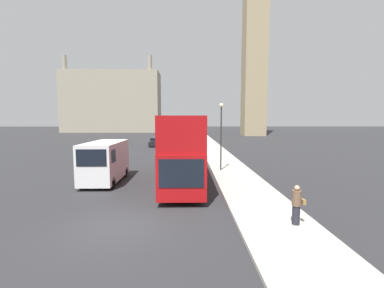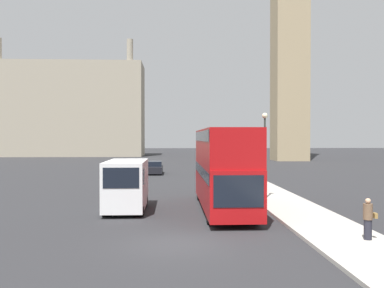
{
  "view_description": "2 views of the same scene",
  "coord_description": "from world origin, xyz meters",
  "px_view_note": "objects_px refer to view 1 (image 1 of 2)",
  "views": [
    {
      "loc": [
        3.01,
        -10.24,
        4.34
      ],
      "look_at": [
        3.33,
        9.01,
        2.5
      ],
      "focal_mm": 24.0,
      "sensor_mm": 36.0,
      "label": 1
    },
    {
      "loc": [
        -0.16,
        -16.41,
        4.07
      ],
      "look_at": [
        1.37,
        17.27,
        3.57
      ],
      "focal_mm": 40.0,
      "sensor_mm": 36.0,
      "label": 2
    }
  ],
  "objects_px": {
    "red_double_decker_bus": "(183,146)",
    "street_lamp": "(221,126)",
    "pedestrian": "(297,205)",
    "white_van": "(105,161)",
    "parked_sedan": "(156,142)"
  },
  "relations": [
    {
      "from": "white_van",
      "to": "street_lamp",
      "type": "height_order",
      "value": "street_lamp"
    },
    {
      "from": "red_double_decker_bus",
      "to": "pedestrian",
      "type": "bearing_deg",
      "value": -59.4
    },
    {
      "from": "street_lamp",
      "to": "parked_sedan",
      "type": "height_order",
      "value": "street_lamp"
    },
    {
      "from": "pedestrian",
      "to": "street_lamp",
      "type": "distance_m",
      "value": 11.58
    },
    {
      "from": "red_double_decker_bus",
      "to": "pedestrian",
      "type": "height_order",
      "value": "red_double_decker_bus"
    },
    {
      "from": "white_van",
      "to": "street_lamp",
      "type": "distance_m",
      "value": 9.41
    },
    {
      "from": "pedestrian",
      "to": "parked_sedan",
      "type": "xyz_separation_m",
      "value": [
        -9.55,
        32.06,
        -0.3
      ]
    },
    {
      "from": "red_double_decker_bus",
      "to": "parked_sedan",
      "type": "relative_size",
      "value": 2.38
    },
    {
      "from": "street_lamp",
      "to": "parked_sedan",
      "type": "relative_size",
      "value": 1.18
    },
    {
      "from": "red_double_decker_bus",
      "to": "street_lamp",
      "type": "bearing_deg",
      "value": 46.69
    },
    {
      "from": "red_double_decker_bus",
      "to": "pedestrian",
      "type": "relative_size",
      "value": 6.98
    },
    {
      "from": "street_lamp",
      "to": "white_van",
      "type": "bearing_deg",
      "value": -158.32
    },
    {
      "from": "pedestrian",
      "to": "parked_sedan",
      "type": "distance_m",
      "value": 33.46
    },
    {
      "from": "red_double_decker_bus",
      "to": "street_lamp",
      "type": "distance_m",
      "value": 4.63
    },
    {
      "from": "street_lamp",
      "to": "parked_sedan",
      "type": "distance_m",
      "value": 22.63
    }
  ]
}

